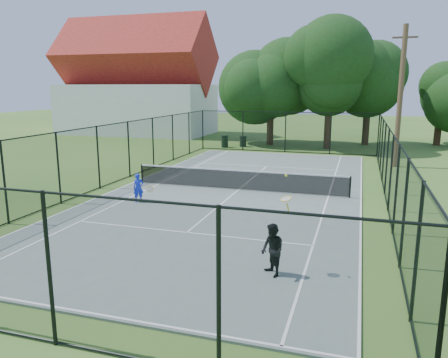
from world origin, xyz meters
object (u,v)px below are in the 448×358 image
(tennis_net, at_px, (239,179))
(utility_pole, at_px, (400,96))
(trash_bin_left, at_px, (225,141))
(player_black, at_px, (272,250))
(player_blue, at_px, (139,188))
(trash_bin_right, at_px, (243,141))

(tennis_net, height_order, utility_pole, utility_pole)
(trash_bin_left, relative_size, player_black, 0.38)
(trash_bin_left, bearing_deg, player_blue, -84.53)
(tennis_net, xyz_separation_m, player_black, (3.33, -8.85, 0.17))
(trash_bin_right, distance_m, player_black, 24.98)
(trash_bin_right, distance_m, utility_pole, 13.31)
(trash_bin_left, xyz_separation_m, utility_pole, (12.49, -5.22, 3.73))
(player_black, bearing_deg, trash_bin_right, 106.56)
(tennis_net, bearing_deg, player_black, -69.38)
(trash_bin_right, xyz_separation_m, player_blue, (0.39, -18.43, 0.22))
(utility_pole, bearing_deg, tennis_net, -129.48)
(tennis_net, xyz_separation_m, trash_bin_right, (-3.79, 15.10, -0.15))
(utility_pole, height_order, player_blue, utility_pole)
(player_blue, xyz_separation_m, player_black, (6.73, -5.52, 0.09))
(trash_bin_left, height_order, player_blue, player_blue)
(trash_bin_right, relative_size, utility_pole, 0.10)
(tennis_net, height_order, player_black, player_black)
(trash_bin_left, height_order, player_black, player_black)
(tennis_net, bearing_deg, trash_bin_left, 109.65)
(trash_bin_left, relative_size, trash_bin_right, 1.14)
(tennis_net, xyz_separation_m, utility_pole, (7.41, 9.00, 3.64))
(tennis_net, distance_m, player_blue, 4.76)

